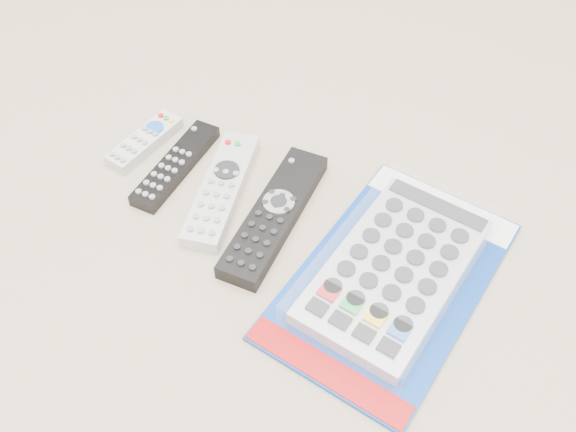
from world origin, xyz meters
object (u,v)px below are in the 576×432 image
at_px(remote_slim_black, 176,165).
at_px(jumbo_remote_packaged, 395,269).
at_px(remote_silver_dvd, 222,189).
at_px(remote_small_grey, 144,141).
at_px(remote_large_black, 275,215).

distance_m(remote_slim_black, jumbo_remote_packaged, 0.36).
bearing_deg(remote_silver_dvd, remote_small_grey, 154.16).
xyz_separation_m(remote_slim_black, remote_silver_dvd, (0.09, -0.02, 0.00)).
distance_m(remote_silver_dvd, jumbo_remote_packaged, 0.27).
height_order(remote_silver_dvd, jumbo_remote_packaged, jumbo_remote_packaged).
relative_size(remote_silver_dvd, remote_large_black, 0.91).
bearing_deg(remote_small_grey, jumbo_remote_packaged, -0.19).
xyz_separation_m(remote_small_grey, remote_silver_dvd, (0.16, -0.04, 0.00)).
distance_m(remote_slim_black, remote_silver_dvd, 0.09).
distance_m(remote_silver_dvd, remote_large_black, 0.09).
xyz_separation_m(remote_silver_dvd, jumbo_remote_packaged, (0.27, -0.04, 0.01)).
distance_m(remote_large_black, jumbo_remote_packaged, 0.18).
height_order(remote_silver_dvd, remote_large_black, remote_large_black).
bearing_deg(remote_small_grey, remote_large_black, -2.13).
xyz_separation_m(remote_small_grey, jumbo_remote_packaged, (0.42, -0.08, 0.01)).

